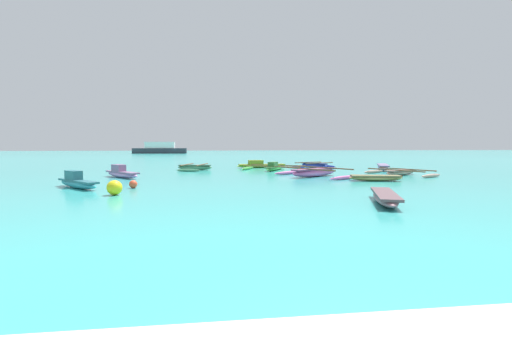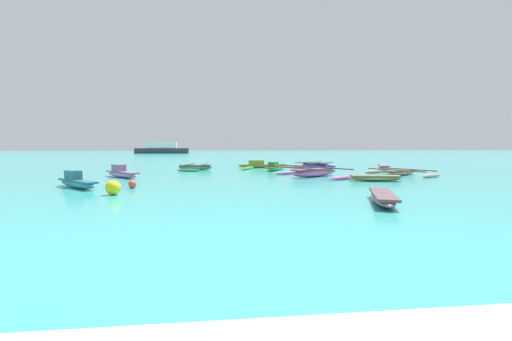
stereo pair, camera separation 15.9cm
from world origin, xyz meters
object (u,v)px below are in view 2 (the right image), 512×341
(moored_boat_4, at_px, (195,167))
(moored_boat_2, at_px, (401,172))
(moored_boat_6, at_px, (122,173))
(moored_boat_10, at_px, (261,165))
(distant_ferry, at_px, (162,149))
(moored_boat_9, at_px, (383,197))
(moored_boat_5, at_px, (275,167))
(moored_boat_0, at_px, (375,178))
(moored_boat_3, at_px, (384,167))
(mooring_buoy_1, at_px, (113,187))
(mooring_buoy_0, at_px, (132,184))
(moored_boat_1, at_px, (77,182))
(moored_boat_7, at_px, (314,172))
(moored_boat_8, at_px, (314,165))

(moored_boat_4, bearing_deg, moored_boat_2, -11.38)
(moored_boat_6, height_order, moored_boat_10, moored_boat_6)
(distant_ferry, bearing_deg, moored_boat_9, -75.98)
(moored_boat_2, distance_m, moored_boat_9, 11.06)
(moored_boat_10, bearing_deg, moored_boat_5, -84.22)
(moored_boat_0, xyz_separation_m, moored_boat_3, (4.05, 7.07, 0.07))
(moored_boat_9, bearing_deg, moored_boat_5, 24.28)
(moored_boat_5, distance_m, distant_ferry, 57.58)
(moored_boat_5, xyz_separation_m, mooring_buoy_1, (-7.89, -11.46, 0.07))
(mooring_buoy_0, height_order, distant_ferry, distant_ferry)
(moored_boat_10, height_order, distant_ferry, distant_ferry)
(moored_boat_5, xyz_separation_m, moored_boat_10, (-0.57, 3.06, 0.01))
(moored_boat_1, bearing_deg, distant_ferry, 142.40)
(mooring_buoy_0, bearing_deg, moored_boat_6, 109.25)
(moored_boat_2, relative_size, moored_boat_6, 1.56)
(moored_boat_7, xyz_separation_m, mooring_buoy_0, (-9.09, -4.23, -0.08))
(moored_boat_0, height_order, moored_boat_3, moored_boat_3)
(moored_boat_1, relative_size, moored_boat_5, 0.53)
(moored_boat_2, xyz_separation_m, moored_boat_4, (-12.56, 5.79, 0.03))
(moored_boat_0, xyz_separation_m, moored_boat_4, (-9.48, 8.81, 0.04))
(moored_boat_7, xyz_separation_m, distant_ferry, (-17.78, 60.44, 0.81))
(moored_boat_1, relative_size, mooring_buoy_1, 4.88)
(moored_boat_7, xyz_separation_m, moored_boat_9, (-0.44, -9.01, -0.06))
(moored_boat_1, height_order, distant_ferry, distant_ferry)
(distant_ferry, bearing_deg, moored_boat_8, -69.36)
(moored_boat_0, xyz_separation_m, distant_ferry, (-20.16, 63.11, 0.89))
(moored_boat_4, relative_size, mooring_buoy_0, 10.45)
(moored_boat_4, distance_m, mooring_buoy_1, 12.55)
(moored_boat_6, xyz_separation_m, moored_boat_10, (8.89, 7.48, -0.04))
(moored_boat_6, height_order, mooring_buoy_0, moored_boat_6)
(moored_boat_7, height_order, distant_ferry, distant_ferry)
(moored_boat_5, height_order, mooring_buoy_0, moored_boat_5)
(moored_boat_7, distance_m, mooring_buoy_0, 10.03)
(moored_boat_6, relative_size, distant_ferry, 0.24)
(moored_boat_5, bearing_deg, moored_boat_4, 108.66)
(moored_boat_2, height_order, moored_boat_8, moored_boat_8)
(moored_boat_4, height_order, moored_boat_8, moored_boat_8)
(moored_boat_7, distance_m, mooring_buoy_1, 11.18)
(moored_boat_9, relative_size, distant_ferry, 0.27)
(moored_boat_7, xyz_separation_m, moored_boat_10, (-1.97, 8.31, -0.03))
(moored_boat_6, relative_size, moored_boat_10, 0.69)
(moored_boat_0, height_order, mooring_buoy_1, mooring_buoy_1)
(moored_boat_6, relative_size, moored_boat_7, 0.56)
(moored_boat_6, bearing_deg, moored_boat_10, 89.48)
(moored_boat_1, xyz_separation_m, moored_boat_9, (11.01, -5.16, -0.07))
(moored_boat_0, relative_size, moored_boat_5, 0.55)
(moored_boat_4, height_order, moored_boat_9, moored_boat_4)
(mooring_buoy_0, bearing_deg, mooring_buoy_1, -95.93)
(moored_boat_4, xyz_separation_m, moored_boat_7, (7.11, -6.15, 0.04))
(moored_boat_4, relative_size, moored_boat_10, 0.85)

